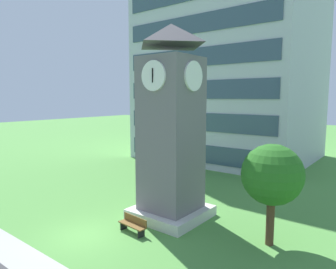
# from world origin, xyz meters

# --- Properties ---
(ground_plane) EXTENTS (160.00, 160.00, 0.00)m
(ground_plane) POSITION_xyz_m (0.00, 0.00, 0.00)
(ground_plane) COLOR #4C893D
(kerb_strip) EXTENTS (120.00, 1.60, 0.01)m
(kerb_strip) POSITION_xyz_m (0.00, -3.19, 0.00)
(kerb_strip) COLOR #9E9E99
(kerb_strip) RESTS_ON ground
(office_building) EXTENTS (18.52, 15.65, 25.60)m
(office_building) POSITION_xyz_m (-4.18, 24.48, 12.80)
(office_building) COLOR #B7BCC6
(office_building) RESTS_ON ground
(clock_tower) EXTENTS (4.03, 4.03, 11.37)m
(clock_tower) POSITION_xyz_m (2.03, 4.78, 5.12)
(clock_tower) COLOR slate
(clock_tower) RESTS_ON ground
(park_bench) EXTENTS (1.83, 0.64, 0.88)m
(park_bench) POSITION_xyz_m (1.76, 1.80, 0.46)
(park_bench) COLOR brown
(park_bench) RESTS_ON ground
(tree_streetside) EXTENTS (2.97, 2.97, 5.03)m
(tree_streetside) POSITION_xyz_m (8.00, 5.03, 3.52)
(tree_streetside) COLOR #513823
(tree_streetside) RESTS_ON ground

